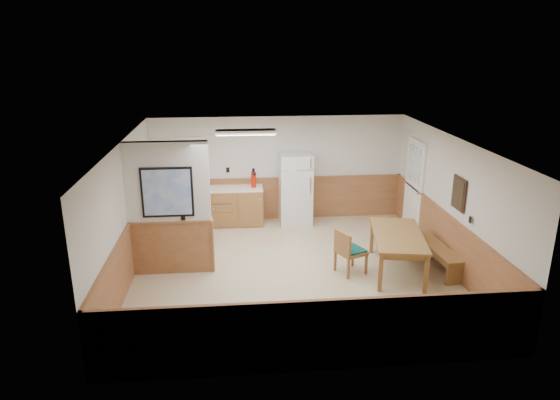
{
  "coord_description": "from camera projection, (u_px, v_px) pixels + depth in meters",
  "views": [
    {
      "loc": [
        -1.05,
        -8.53,
        4.19
      ],
      "look_at": [
        -0.2,
        0.4,
        1.3
      ],
      "focal_mm": 32.0,
      "sensor_mm": 36.0,
      "label": 1
    }
  ],
  "objects": [
    {
      "name": "kitchen_counter",
      "position": [
        228.0,
        206.0,
        11.75
      ],
      "size": [
        2.2,
        0.61,
        1.0
      ],
      "color": "olive",
      "rests_on": "ground"
    },
    {
      "name": "wainscot_left",
      "position": [
        130.0,
        253.0,
        9.04
      ],
      "size": [
        0.04,
        6.0,
        1.0
      ],
      "primitive_type": "cube",
      "color": "#A16840",
      "rests_on": "ground"
    },
    {
      "name": "exterior_door",
      "position": [
        414.0,
        186.0,
        11.21
      ],
      "size": [
        0.07,
        1.02,
        2.15
      ],
      "color": "white",
      "rests_on": "ground"
    },
    {
      "name": "kitchen_window",
      "position": [
        189.0,
        158.0,
        11.62
      ],
      "size": [
        0.8,
        0.04,
        1.0
      ],
      "color": "white",
      "rests_on": "back_wall"
    },
    {
      "name": "back_wall",
      "position": [
        278.0,
        169.0,
        11.92
      ],
      "size": [
        6.0,
        0.02,
        2.5
      ],
      "primitive_type": "cube",
      "color": "silver",
      "rests_on": "ground"
    },
    {
      "name": "ground",
      "position": [
        293.0,
        271.0,
        9.46
      ],
      "size": [
        6.0,
        6.0,
        0.0
      ],
      "primitive_type": "plane",
      "color": "#C0B28A",
      "rests_on": "ground"
    },
    {
      "name": "wall_painting",
      "position": [
        459.0,
        194.0,
        8.97
      ],
      "size": [
        0.04,
        0.5,
        0.6
      ],
      "color": "#361F15",
      "rests_on": "right_wall"
    },
    {
      "name": "left_wall",
      "position": [
        125.0,
        214.0,
        8.81
      ],
      "size": [
        0.02,
        6.0,
        2.5
      ],
      "primitive_type": "cube",
      "color": "silver",
      "rests_on": "ground"
    },
    {
      "name": "ceiling",
      "position": [
        294.0,
        141.0,
        8.7
      ],
      "size": [
        6.0,
        6.0,
        0.02
      ],
      "primitive_type": "cube",
      "color": "silver",
      "rests_on": "back_wall"
    },
    {
      "name": "right_wall",
      "position": [
        452.0,
        204.0,
        9.35
      ],
      "size": [
        0.02,
        6.0,
        2.5
      ],
      "primitive_type": "cube",
      "color": "silver",
      "rests_on": "ground"
    },
    {
      "name": "dining_bench",
      "position": [
        437.0,
        251.0,
        9.53
      ],
      "size": [
        0.45,
        1.58,
        0.45
      ],
      "rotation": [
        0.0,
        0.0,
        0.07
      ],
      "color": "olive",
      "rests_on": "ground"
    },
    {
      "name": "soap_bottle",
      "position": [
        190.0,
        185.0,
        11.47
      ],
      "size": [
        0.08,
        0.08,
        0.2
      ],
      "primitive_type": "cylinder",
      "rotation": [
        0.0,
        0.0,
        -0.37
      ],
      "color": "green",
      "rests_on": "kitchen_counter"
    },
    {
      "name": "dining_table",
      "position": [
        398.0,
        239.0,
        9.28
      ],
      "size": [
        1.2,
        1.92,
        0.75
      ],
      "rotation": [
        0.0,
        0.0,
        -0.18
      ],
      "color": "olive",
      "rests_on": "ground"
    },
    {
      "name": "wainscot_right",
      "position": [
        447.0,
        241.0,
        9.58
      ],
      "size": [
        0.04,
        6.0,
        1.0
      ],
      "primitive_type": "cube",
      "color": "#A16840",
      "rests_on": "ground"
    },
    {
      "name": "fire_extinguisher",
      "position": [
        254.0,
        179.0,
        11.59
      ],
      "size": [
        0.15,
        0.15,
        0.46
      ],
      "rotation": [
        0.0,
        0.0,
        -0.39
      ],
      "color": "red",
      "rests_on": "kitchen_counter"
    },
    {
      "name": "partition_wall",
      "position": [
        169.0,
        210.0,
        9.07
      ],
      "size": [
        1.5,
        0.2,
        2.5
      ],
      "color": "silver",
      "rests_on": "ground"
    },
    {
      "name": "wainscot_back",
      "position": [
        278.0,
        199.0,
        12.13
      ],
      "size": [
        6.0,
        0.04,
        1.0
      ],
      "primitive_type": "cube",
      "color": "#A16840",
      "rests_on": "ground"
    },
    {
      "name": "dining_chair",
      "position": [
        347.0,
        249.0,
        9.23
      ],
      "size": [
        0.78,
        0.67,
        0.85
      ],
      "rotation": [
        0.0,
        0.0,
        0.42
      ],
      "color": "olive",
      "rests_on": "ground"
    },
    {
      "name": "refrigerator",
      "position": [
        295.0,
        189.0,
        11.73
      ],
      "size": [
        0.75,
        0.72,
        1.69
      ],
      "rotation": [
        0.0,
        0.0,
        0.01
      ],
      "color": "white",
      "rests_on": "ground"
    },
    {
      "name": "fluorescent_fixture",
      "position": [
        246.0,
        132.0,
        9.87
      ],
      "size": [
        1.2,
        0.3,
        0.09
      ],
      "color": "white",
      "rests_on": "ceiling"
    }
  ]
}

